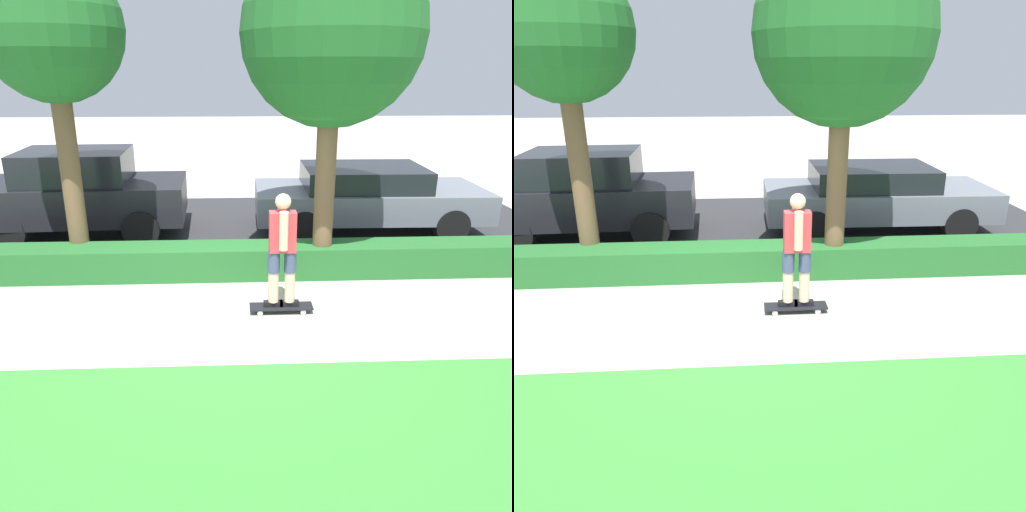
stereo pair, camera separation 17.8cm
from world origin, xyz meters
TOP-DOWN VIEW (x-y plane):
  - ground_plane at (0.00, 0.00)m, footprint 60.00×60.00m
  - street_asphalt at (0.00, 4.20)m, footprint 12.95×5.00m
  - hedge_row at (0.00, 1.60)m, footprint 12.95×0.60m
  - skateboard at (0.54, 0.29)m, footprint 0.85×0.24m
  - skater_person at (0.54, 0.29)m, footprint 0.48×0.40m
  - tree_near at (-2.56, 1.92)m, footprint 2.01×2.01m
  - tree_mid at (1.30, 1.58)m, footprint 2.54×2.54m
  - parked_car_front at (-3.01, 3.87)m, footprint 3.93×1.97m
  - parked_car_middle at (2.59, 3.92)m, footprint 4.53×1.95m

SIDE VIEW (x-z plane):
  - ground_plane at x=0.00m, z-range 0.00..0.00m
  - street_asphalt at x=0.00m, z-range 0.00..0.01m
  - skateboard at x=0.54m, z-range 0.03..0.12m
  - hedge_row at x=0.00m, z-range 0.00..0.51m
  - parked_car_middle at x=2.59m, z-range 0.05..1.35m
  - parked_car_front at x=-3.01m, z-range 0.02..1.68m
  - skater_person at x=0.54m, z-range 0.14..1.69m
  - tree_mid at x=1.30m, z-range 1.11..5.94m
  - tree_near at x=-2.56m, z-range 1.24..5.85m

